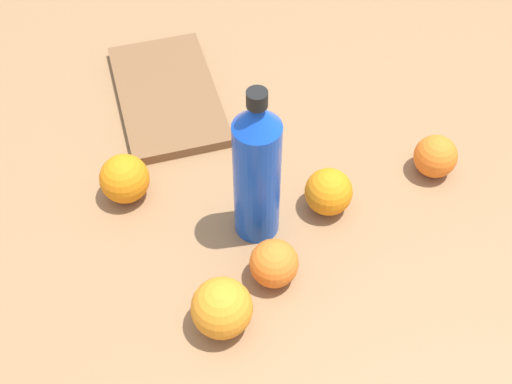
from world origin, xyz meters
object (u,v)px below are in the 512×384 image
(orange_0, at_px, (222,308))
(cutting_board, at_px, (167,95))
(orange_2, at_px, (125,179))
(orange_3, at_px, (436,156))
(water_bottle, at_px, (256,171))
(orange_1, at_px, (329,192))
(orange_4, at_px, (274,263))

(orange_0, distance_m, cutting_board, 0.45)
(orange_2, height_order, cutting_board, orange_2)
(orange_0, relative_size, orange_2, 1.08)
(orange_2, distance_m, orange_3, 0.48)
(water_bottle, xyz_separation_m, orange_1, (0.03, 0.11, -0.09))
(orange_1, height_order, cutting_board, orange_1)
(orange_0, xyz_separation_m, orange_3, (-0.04, 0.42, -0.01))
(orange_3, distance_m, cutting_board, 0.46)
(orange_0, distance_m, orange_4, 0.10)
(orange_1, distance_m, orange_3, 0.19)
(orange_1, bearing_deg, cutting_board, -167.08)
(orange_2, xyz_separation_m, orange_3, (0.23, 0.42, -0.00))
(orange_3, distance_m, orange_4, 0.32)
(orange_4, bearing_deg, orange_2, -158.31)
(orange_2, bearing_deg, orange_3, 61.33)
(orange_2, bearing_deg, water_bottle, 38.45)
(water_bottle, height_order, orange_2, water_bottle)
(orange_3, bearing_deg, water_bottle, -103.13)
(cutting_board, bearing_deg, orange_3, 52.96)
(orange_2, relative_size, orange_3, 1.12)
(orange_4, bearing_deg, cutting_board, 171.56)
(orange_2, relative_size, cutting_board, 0.26)
(orange_1, xyz_separation_m, orange_2, (-0.19, -0.24, 0.00))
(water_bottle, relative_size, cutting_board, 0.92)
(orange_1, xyz_separation_m, orange_4, (0.06, -0.14, -0.00))
(orange_0, xyz_separation_m, orange_1, (-0.08, 0.24, -0.00))
(orange_4, height_order, cutting_board, orange_4)
(orange_1, distance_m, orange_4, 0.15)
(water_bottle, height_order, orange_3, water_bottle)
(water_bottle, bearing_deg, orange_1, 155.32)
(water_bottle, relative_size, orange_4, 3.90)
(water_bottle, distance_m, cutting_board, 0.34)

